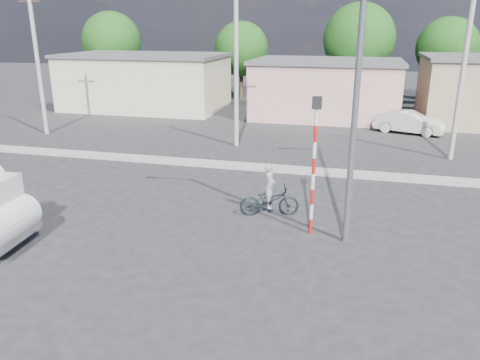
% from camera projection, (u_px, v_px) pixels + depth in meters
% --- Properties ---
extents(ground_plane, '(120.00, 120.00, 0.00)m').
position_uv_depth(ground_plane, '(200.00, 243.00, 14.31)').
color(ground_plane, '#28282B').
rests_on(ground_plane, ground).
extents(median, '(40.00, 0.80, 0.16)m').
position_uv_depth(median, '(256.00, 167.00, 21.64)').
color(median, '#99968E').
rests_on(median, ground).
extents(bicycle, '(2.17, 1.27, 1.08)m').
position_uv_depth(bicycle, '(269.00, 201.00, 16.22)').
color(bicycle, black).
rests_on(bicycle, ground).
extents(cyclist, '(0.53, 0.66, 1.58)m').
position_uv_depth(cyclist, '(269.00, 194.00, 16.14)').
color(cyclist, silver).
rests_on(cyclist, ground).
extents(car_cream, '(4.36, 2.54, 1.36)m').
position_uv_depth(car_cream, '(409.00, 122.00, 28.58)').
color(car_cream, beige).
rests_on(car_cream, ground).
extents(traffic_pole, '(0.28, 0.18, 4.36)m').
position_uv_depth(traffic_pole, '(314.00, 155.00, 14.12)').
color(traffic_pole, red).
rests_on(traffic_pole, ground).
extents(streetlight, '(2.34, 0.22, 9.00)m').
position_uv_depth(streetlight, '(352.00, 77.00, 12.88)').
color(streetlight, slate).
rests_on(streetlight, ground).
extents(building_row, '(37.80, 7.30, 4.44)m').
position_uv_depth(building_row, '(313.00, 86.00, 33.61)').
color(building_row, beige).
rests_on(building_row, ground).
extents(tree_row, '(51.24, 7.43, 8.42)m').
position_uv_depth(tree_row, '(403.00, 43.00, 37.25)').
color(tree_row, '#38281E').
rests_on(tree_row, ground).
extents(utility_poles, '(35.40, 0.24, 8.00)m').
position_uv_depth(utility_poles, '(338.00, 73.00, 23.30)').
color(utility_poles, '#99968E').
rests_on(utility_poles, ground).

